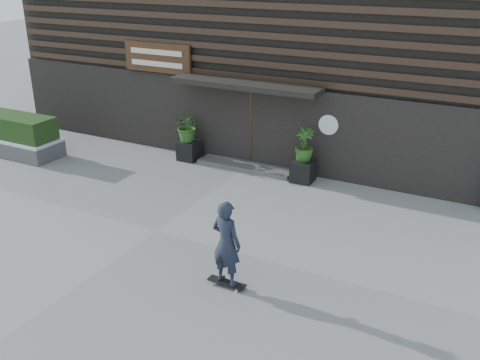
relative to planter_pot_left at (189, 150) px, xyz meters
The scene contains 11 objects.
ground 4.80m from the planter_pot_left, 66.64° to the right, with size 80.00×80.00×0.00m, color gray.
entrance_step 1.93m from the planter_pot_left, ahead, with size 3.00×0.80×0.12m, color #4B4B48.
planter_pot_left is the anchor object (origin of this frame).
bamboo_left 0.78m from the planter_pot_left, ahead, with size 0.86×0.75×0.96m, color #2D591E.
planter_pot_right 3.80m from the planter_pot_left, ahead, with size 0.60×0.60×0.60m, color black.
bamboo_right 3.88m from the planter_pot_left, ahead, with size 0.54×0.54×0.96m, color #2D591E.
raised_bed 5.83m from the planter_pot_left, 158.93° to the right, with size 3.50×1.20×0.50m, color #484846.
snow_layer 5.83m from the planter_pot_left, 158.93° to the right, with size 3.50×1.20×0.08m, color silver.
hedge 5.86m from the planter_pot_left, 158.93° to the right, with size 3.30×1.00×0.70m, color #1B3613.
building 6.94m from the planter_pot_left, 71.14° to the left, with size 18.00×11.00×8.00m.
skateboarder 7.19m from the planter_pot_left, 51.62° to the right, with size 0.78×0.49×1.79m.
Camera 1 is at (6.83, -8.85, 5.84)m, focal length 40.14 mm.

